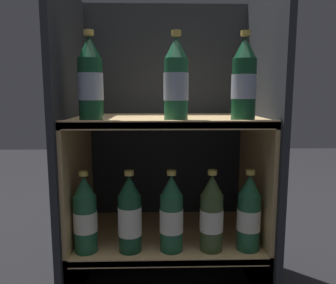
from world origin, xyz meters
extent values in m
cube|color=#23262B|center=(0.00, 0.39, 0.49)|extent=(0.64, 0.02, 0.99)
cube|color=#23262B|center=(-0.31, 0.19, 0.49)|extent=(0.02, 0.42, 0.99)
cube|color=#23262B|center=(0.31, 0.19, 0.49)|extent=(0.02, 0.42, 0.99)
cube|color=tan|center=(0.00, 0.19, 0.18)|extent=(0.60, 0.38, 0.02)
cube|color=tan|center=(0.00, 0.01, 0.18)|extent=(0.60, 0.02, 0.03)
cube|color=tan|center=(-0.29, 0.19, 0.09)|extent=(0.01, 0.38, 0.17)
cube|color=tan|center=(0.29, 0.19, 0.09)|extent=(0.01, 0.38, 0.17)
cube|color=tan|center=(0.00, 0.19, 0.58)|extent=(0.60, 0.38, 0.02)
cube|color=tan|center=(0.00, 0.01, 0.58)|extent=(0.60, 0.02, 0.03)
cube|color=tan|center=(-0.29, 0.19, 0.28)|extent=(0.01, 0.38, 0.57)
cube|color=tan|center=(0.29, 0.19, 0.28)|extent=(0.01, 0.38, 0.57)
cylinder|color=#144228|center=(-0.22, 0.07, 0.67)|extent=(0.07, 0.07, 0.17)
cylinder|color=#8C99B2|center=(-0.22, 0.07, 0.68)|extent=(0.07, 0.07, 0.08)
cone|color=#144228|center=(-0.22, 0.07, 0.79)|extent=(0.07, 0.07, 0.06)
cylinder|color=gold|center=(-0.22, 0.07, 0.83)|extent=(0.03, 0.03, 0.01)
cylinder|color=#1E5638|center=(0.02, 0.07, 0.67)|extent=(0.07, 0.07, 0.17)
cylinder|color=#8C99B2|center=(0.02, 0.07, 0.68)|extent=(0.07, 0.07, 0.08)
cone|color=#1E5638|center=(0.02, 0.07, 0.79)|extent=(0.07, 0.07, 0.06)
cylinder|color=gold|center=(0.02, 0.07, 0.83)|extent=(0.03, 0.03, 0.01)
cylinder|color=#144228|center=(0.21, 0.07, 0.67)|extent=(0.07, 0.07, 0.17)
cylinder|color=#8C99B2|center=(0.21, 0.07, 0.68)|extent=(0.07, 0.07, 0.07)
cone|color=#144228|center=(0.21, 0.07, 0.79)|extent=(0.07, 0.07, 0.06)
cylinder|color=gold|center=(0.21, 0.07, 0.83)|extent=(0.03, 0.03, 0.01)
cylinder|color=#1E5638|center=(-0.25, 0.07, 0.28)|extent=(0.07, 0.07, 0.17)
cylinder|color=silver|center=(-0.25, 0.07, 0.29)|extent=(0.07, 0.07, 0.06)
cone|color=#1E5638|center=(-0.25, 0.07, 0.39)|extent=(0.07, 0.07, 0.06)
cylinder|color=gold|center=(-0.25, 0.07, 0.43)|extent=(0.03, 0.03, 0.01)
cylinder|color=#144228|center=(-0.12, 0.07, 0.28)|extent=(0.07, 0.07, 0.17)
cylinder|color=silver|center=(-0.12, 0.07, 0.29)|extent=(0.07, 0.07, 0.09)
cone|color=#144228|center=(-0.12, 0.07, 0.39)|extent=(0.07, 0.07, 0.06)
cylinder|color=gold|center=(-0.12, 0.07, 0.43)|extent=(0.03, 0.03, 0.01)
cylinder|color=#1E5638|center=(0.01, 0.07, 0.28)|extent=(0.07, 0.07, 0.17)
cylinder|color=silver|center=(0.01, 0.07, 0.29)|extent=(0.07, 0.07, 0.07)
cone|color=#1E5638|center=(0.01, 0.07, 0.39)|extent=(0.07, 0.07, 0.06)
cylinder|color=gold|center=(0.01, 0.07, 0.43)|extent=(0.03, 0.03, 0.01)
cylinder|color=#384C28|center=(0.13, 0.07, 0.28)|extent=(0.07, 0.07, 0.17)
cylinder|color=silver|center=(0.13, 0.07, 0.29)|extent=(0.07, 0.07, 0.07)
cone|color=#384C28|center=(0.13, 0.07, 0.39)|extent=(0.07, 0.07, 0.06)
cylinder|color=gold|center=(0.13, 0.07, 0.43)|extent=(0.03, 0.03, 0.01)
cylinder|color=#1E5638|center=(0.24, 0.07, 0.28)|extent=(0.07, 0.07, 0.17)
cylinder|color=silver|center=(0.24, 0.07, 0.29)|extent=(0.07, 0.07, 0.06)
cone|color=#1E5638|center=(0.24, 0.07, 0.39)|extent=(0.07, 0.07, 0.06)
cylinder|color=gold|center=(0.24, 0.07, 0.43)|extent=(0.03, 0.03, 0.01)
camera|label=1|loc=(-0.03, -0.87, 0.66)|focal=35.00mm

